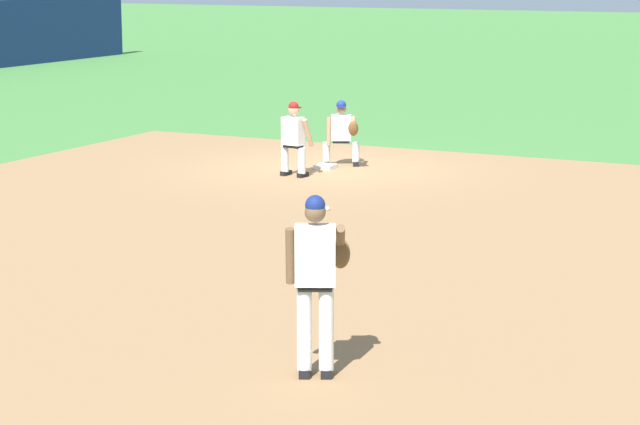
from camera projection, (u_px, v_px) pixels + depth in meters
The scene contains 7 objects.
ground_plane at pixel (326, 169), 25.04m from camera, with size 160.00×160.00×0.00m, color #47843D.
infield_dirt_patch at pixel (322, 238), 18.78m from camera, with size 18.00×18.00×0.01m, color #9E754C.
first_base_bag at pixel (326, 167), 25.03m from camera, with size 0.38×0.38×0.09m, color white.
baseball at pixel (328, 208), 20.84m from camera, with size 0.07×0.07×0.07m, color white.
pitcher at pixel (317, 274), 12.35m from camera, with size 0.83×0.59×1.86m.
first_baseman at pixel (342, 130), 25.21m from camera, with size 0.84×0.98×1.34m.
baserunner at pixel (294, 136), 23.99m from camera, with size 0.49×0.63×1.46m.
Camera 1 is at (-22.22, -10.81, 4.11)m, focal length 70.00 mm.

